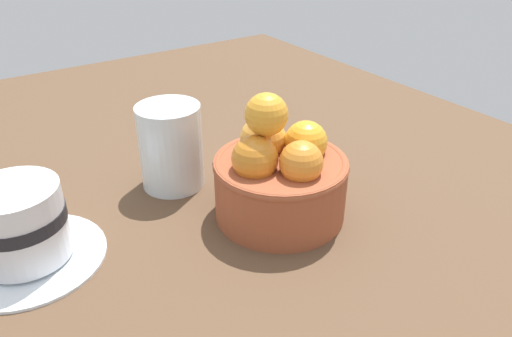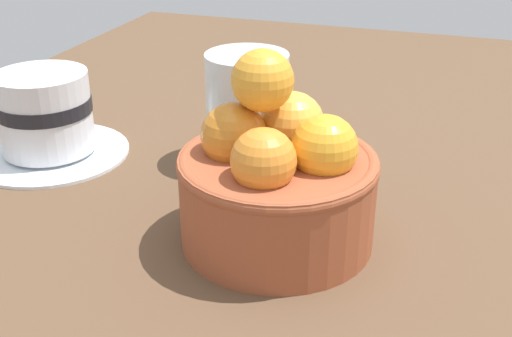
{
  "view_description": "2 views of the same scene",
  "coord_description": "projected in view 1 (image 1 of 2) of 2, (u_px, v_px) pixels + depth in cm",
  "views": [
    {
      "loc": [
        -33.81,
        26.01,
        29.28
      ],
      "look_at": [
        1.49,
        1.93,
        5.28
      ],
      "focal_mm": 34.82,
      "sensor_mm": 36.0,
      "label": 1
    },
    {
      "loc": [
        -37.22,
        -11.14,
        24.41
      ],
      "look_at": [
        0.92,
        1.83,
        4.76
      ],
      "focal_mm": 45.91,
      "sensor_mm": 36.0,
      "label": 2
    }
  ],
  "objects": [
    {
      "name": "ground_plane",
      "position": [
        279.0,
        231.0,
        0.53
      ],
      "size": [
        122.97,
        82.08,
        4.55
      ],
      "primitive_type": "cube",
      "color": "brown"
    },
    {
      "name": "coffee_cup",
      "position": [
        21.0,
        228.0,
        0.43
      ],
      "size": [
        13.7,
        13.7,
        7.53
      ],
      "color": "white",
      "rests_on": "ground_plane"
    },
    {
      "name": "terracotta_bowl",
      "position": [
        279.0,
        175.0,
        0.49
      ],
      "size": [
        13.41,
        13.41,
        13.24
      ],
      "color": "#9E4C2D",
      "rests_on": "ground_plane"
    },
    {
      "name": "water_glass",
      "position": [
        171.0,
        146.0,
        0.54
      ],
      "size": [
        7.0,
        7.0,
        9.46
      ],
      "primitive_type": "cylinder",
      "color": "silver",
      "rests_on": "ground_plane"
    }
  ]
}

